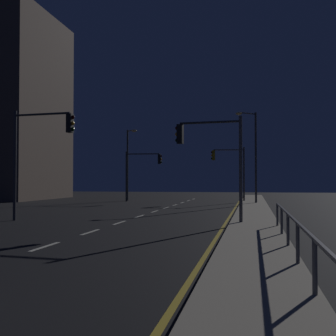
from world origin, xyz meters
name	(u,v)px	position (x,y,z in m)	size (l,w,h in m)	color
ground_plane	(122,222)	(0.00, 17.50, 0.00)	(112.00, 112.00, 0.00)	black
sidewalk_right	(254,223)	(6.53, 17.50, 0.07)	(2.25, 77.00, 0.14)	#9E937F
lane_markings_center	(140,216)	(0.00, 21.00, 0.01)	(0.14, 50.00, 0.01)	silver
lane_edge_line	(230,216)	(5.15, 22.50, 0.01)	(0.14, 53.00, 0.01)	gold
traffic_light_mid_right	(211,148)	(4.50, 17.24, 3.64)	(3.27, 0.60, 5.00)	#4C4C51
traffic_light_overhead_east	(142,166)	(-4.22, 38.47, 3.48)	(3.65, 0.40, 4.94)	#2D3033
traffic_light_near_left	(229,163)	(4.29, 38.86, 3.72)	(3.20, 0.59, 5.12)	#38383D
traffic_light_far_left	(39,143)	(-4.35, 17.12, 4.02)	(3.53, 0.58, 5.75)	#38383D
street_lamp_corner	(253,148)	(6.50, 35.24, 4.87)	(1.78, 1.56, 7.90)	#38383D
street_lamp_mid_block	(129,158)	(-6.00, 39.89, 4.38)	(1.43, 1.54, 7.29)	#2D3033
barrier_fence	(298,232)	(7.50, 6.84, 0.87)	(0.09, 17.77, 0.98)	#59595E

